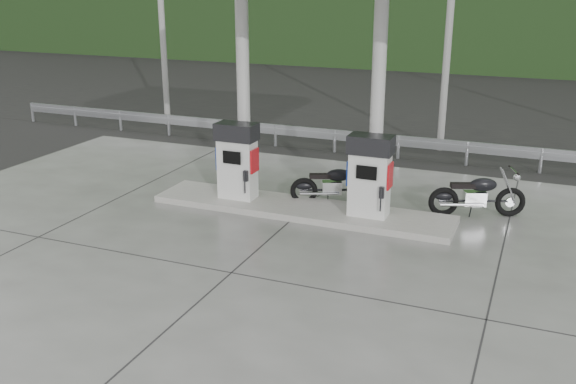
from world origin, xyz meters
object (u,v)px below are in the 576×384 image
at_px(gas_pump_right, 370,176).
at_px(motorcycle_right, 477,196).
at_px(gas_pump_left, 237,161).
at_px(motorcycle_left, 334,185).

distance_m(gas_pump_right, motorcycle_right, 2.57).
bearing_deg(gas_pump_left, gas_pump_right, 0.00).
bearing_deg(motorcycle_left, motorcycle_right, -15.98).
bearing_deg(gas_pump_left, motorcycle_right, 13.26).
height_order(motorcycle_left, motorcycle_right, motorcycle_right).
height_order(gas_pump_left, motorcycle_right, gas_pump_left).
bearing_deg(motorcycle_left, gas_pump_left, 178.68).
relative_size(gas_pump_left, motorcycle_right, 0.89).
distance_m(motorcycle_left, motorcycle_right, 3.27).
xyz_separation_m(gas_pump_left, motorcycle_right, (5.37, 1.27, -0.57)).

